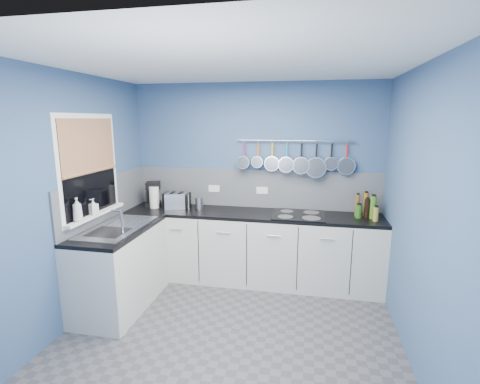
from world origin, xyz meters
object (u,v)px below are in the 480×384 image
(soap_bottle_a, at_px, (77,210))
(paper_towel, at_px, (154,197))
(canister, at_px, (199,203))
(coffee_maker, at_px, (153,194))
(hob, at_px, (299,215))
(toaster, at_px, (177,201))
(soap_bottle_b, at_px, (93,207))

(soap_bottle_a, height_order, paper_towel, soap_bottle_a)
(soap_bottle_a, distance_m, canister, 1.55)
(coffee_maker, distance_m, canister, 0.64)
(soap_bottle_a, height_order, hob, soap_bottle_a)
(paper_towel, height_order, toaster, paper_towel)
(canister, distance_m, hob, 1.29)
(soap_bottle_b, bearing_deg, coffee_maker, 79.03)
(canister, relative_size, hob, 0.23)
(hob, bearing_deg, soap_bottle_a, -150.64)
(toaster, bearing_deg, soap_bottle_a, -133.22)
(paper_towel, xyz_separation_m, coffee_maker, (-0.05, 0.07, 0.02))
(canister, bearing_deg, coffee_maker, -178.98)
(soap_bottle_b, relative_size, coffee_maker, 0.53)
(soap_bottle_a, distance_m, toaster, 1.38)
(canister, height_order, hob, canister)
(toaster, height_order, hob, toaster)
(soap_bottle_a, relative_size, canister, 1.66)
(paper_towel, bearing_deg, toaster, 8.43)
(coffee_maker, bearing_deg, soap_bottle_b, -117.63)
(toaster, bearing_deg, canister, -13.36)
(paper_towel, bearing_deg, soap_bottle_b, -104.51)
(toaster, bearing_deg, hob, -22.18)
(soap_bottle_a, height_order, coffee_maker, soap_bottle_a)
(coffee_maker, height_order, toaster, coffee_maker)
(coffee_maker, bearing_deg, paper_towel, -69.98)
(hob, bearing_deg, canister, 175.71)
(soap_bottle_a, relative_size, soap_bottle_b, 1.39)
(soap_bottle_b, height_order, coffee_maker, coffee_maker)
(canister, bearing_deg, soap_bottle_a, -122.92)
(paper_towel, xyz_separation_m, toaster, (0.29, 0.04, -0.04))
(soap_bottle_b, height_order, hob, soap_bottle_b)
(toaster, xyz_separation_m, hob, (1.58, -0.06, -0.09))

